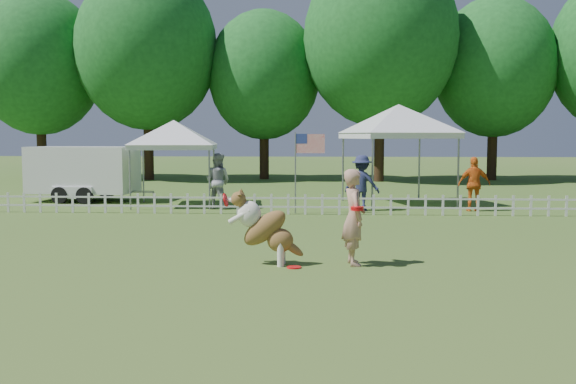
% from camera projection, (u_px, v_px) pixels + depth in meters
% --- Properties ---
extents(ground, '(120.00, 120.00, 0.00)m').
position_uv_depth(ground, '(305.00, 261.00, 11.88)').
color(ground, '#2D571B').
rests_on(ground, ground).
extents(picket_fence, '(22.00, 0.08, 0.60)m').
position_uv_depth(picket_fence, '(314.00, 204.00, 18.81)').
color(picket_fence, silver).
rests_on(picket_fence, ground).
extents(handler, '(0.52, 0.69, 1.72)m').
position_uv_depth(handler, '(354.00, 217.00, 11.42)').
color(handler, tan).
rests_on(handler, ground).
extents(dog, '(1.31, 0.51, 1.33)m').
position_uv_depth(dog, '(266.00, 228.00, 11.43)').
color(dog, brown).
rests_on(dog, ground).
extents(frisbee_on_turf, '(0.31, 0.31, 0.02)m').
position_uv_depth(frisbee_on_turf, '(294.00, 267.00, 11.21)').
color(frisbee_on_turf, red).
rests_on(frisbee_on_turf, ground).
extents(canopy_tent_left, '(2.97, 2.97, 2.76)m').
position_uv_depth(canopy_tent_left, '(174.00, 164.00, 21.18)').
color(canopy_tent_left, white).
rests_on(canopy_tent_left, ground).
extents(canopy_tent_right, '(3.97, 3.97, 3.29)m').
position_uv_depth(canopy_tent_right, '(398.00, 156.00, 21.65)').
color(canopy_tent_right, white).
rests_on(canopy_tent_right, ground).
extents(cargo_trailer, '(4.60, 2.27, 1.97)m').
position_uv_depth(cargo_trailer, '(84.00, 173.00, 22.65)').
color(cargo_trailer, white).
rests_on(cargo_trailer, ground).
extents(flag_pole, '(0.93, 0.14, 2.42)m').
position_uv_depth(flag_pole, '(295.00, 173.00, 19.02)').
color(flag_pole, gray).
rests_on(flag_pole, ground).
extents(spectator_a, '(1.04, 0.93, 1.76)m').
position_uv_depth(spectator_a, '(218.00, 181.00, 20.29)').
color(spectator_a, '#9E9FA3').
rests_on(spectator_a, ground).
extents(spectator_b, '(1.27, 1.01, 1.72)m').
position_uv_depth(spectator_b, '(362.00, 183.00, 19.78)').
color(spectator_b, '#23284B').
rests_on(spectator_b, ground).
extents(spectator_c, '(0.99, 0.44, 1.67)m').
position_uv_depth(spectator_c, '(474.00, 184.00, 19.64)').
color(spectator_c, orange).
rests_on(spectator_c, ground).
extents(tree_far_left, '(6.60, 6.60, 11.00)m').
position_uv_depth(tree_far_left, '(39.00, 76.00, 34.20)').
color(tree_far_left, '#18541D').
rests_on(tree_far_left, ground).
extents(tree_left, '(7.40, 7.40, 12.00)m').
position_uv_depth(tree_left, '(147.00, 65.00, 33.29)').
color(tree_left, '#18541D').
rests_on(tree_left, ground).
extents(tree_center_left, '(6.00, 6.00, 9.80)m').
position_uv_depth(tree_center_left, '(264.00, 87.00, 34.01)').
color(tree_center_left, '#18541D').
rests_on(tree_center_left, ground).
extents(tree_center_right, '(7.60, 7.60, 12.60)m').
position_uv_depth(tree_center_right, '(380.00, 56.00, 32.02)').
color(tree_center_right, '#18541D').
rests_on(tree_center_right, ground).
extents(tree_right, '(6.20, 6.20, 10.40)m').
position_uv_depth(tree_right, '(494.00, 80.00, 33.24)').
color(tree_right, '#18541D').
rests_on(tree_right, ground).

